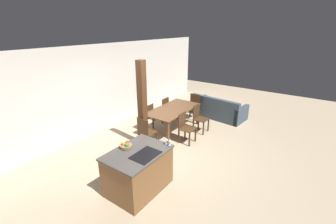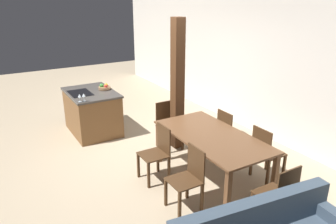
# 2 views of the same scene
# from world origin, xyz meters

# --- Properties ---
(ground_plane) EXTENTS (16.00, 16.00, 0.00)m
(ground_plane) POSITION_xyz_m (0.00, 0.00, 0.00)
(ground_plane) COLOR tan
(wall_back) EXTENTS (11.20, 0.08, 2.70)m
(wall_back) POSITION_xyz_m (0.00, 2.53, 1.35)
(wall_back) COLOR silver
(wall_back) RESTS_ON ground_plane
(kitchen_island) EXTENTS (1.27, 0.91, 0.90)m
(kitchen_island) POSITION_xyz_m (-1.39, -0.46, 0.45)
(kitchen_island) COLOR brown
(kitchen_island) RESTS_ON ground_plane
(fruit_bowl) EXTENTS (0.25, 0.25, 0.12)m
(fruit_bowl) POSITION_xyz_m (-1.40, -0.16, 0.93)
(fruit_bowl) COLOR #99704C
(fruit_bowl) RESTS_ON kitchen_island
(wine_glass_near) EXTENTS (0.06, 0.06, 0.15)m
(wine_glass_near) POSITION_xyz_m (-0.83, -0.84, 1.01)
(wine_glass_near) COLOR silver
(wine_glass_near) RESTS_ON kitchen_island
(wine_glass_middle) EXTENTS (0.06, 0.06, 0.15)m
(wine_glass_middle) POSITION_xyz_m (-0.83, -0.77, 1.01)
(wine_glass_middle) COLOR silver
(wine_glass_middle) RESTS_ON kitchen_island
(dining_table) EXTENTS (1.92, 0.99, 0.75)m
(dining_table) POSITION_xyz_m (1.36, 0.54, 0.66)
(dining_table) COLOR brown
(dining_table) RESTS_ON ground_plane
(dining_chair_near_left) EXTENTS (0.40, 0.40, 0.88)m
(dining_chair_near_left) POSITION_xyz_m (0.92, -0.18, 0.46)
(dining_chair_near_left) COLOR #472D19
(dining_chair_near_left) RESTS_ON ground_plane
(dining_chair_near_right) EXTENTS (0.40, 0.40, 0.88)m
(dining_chair_near_right) POSITION_xyz_m (1.79, -0.18, 0.46)
(dining_chair_near_right) COLOR #472D19
(dining_chair_near_right) RESTS_ON ground_plane
(dining_chair_far_left) EXTENTS (0.40, 0.40, 0.88)m
(dining_chair_far_left) POSITION_xyz_m (0.92, 1.26, 0.46)
(dining_chair_far_left) COLOR #472D19
(dining_chair_far_left) RESTS_ON ground_plane
(dining_chair_far_right) EXTENTS (0.40, 0.40, 0.88)m
(dining_chair_far_right) POSITION_xyz_m (1.79, 1.26, 0.46)
(dining_chair_far_right) COLOR #472D19
(dining_chair_far_right) RESTS_ON ground_plane
(dining_chair_head_end) EXTENTS (0.40, 0.40, 0.88)m
(dining_chair_head_end) POSITION_xyz_m (0.02, 0.54, 0.46)
(dining_chair_head_end) COLOR #472D19
(dining_chair_head_end) RESTS_ON ground_plane
(dining_chair_foot_end) EXTENTS (0.40, 0.40, 0.88)m
(dining_chair_foot_end) POSITION_xyz_m (2.69, 0.54, 0.46)
(dining_chair_foot_end) COLOR #472D19
(dining_chair_foot_end) RESTS_ON ground_plane
(timber_post) EXTENTS (0.19, 0.19, 2.41)m
(timber_post) POSITION_xyz_m (0.10, 0.69, 1.20)
(timber_post) COLOR #4C2D19
(timber_post) RESTS_ON ground_plane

